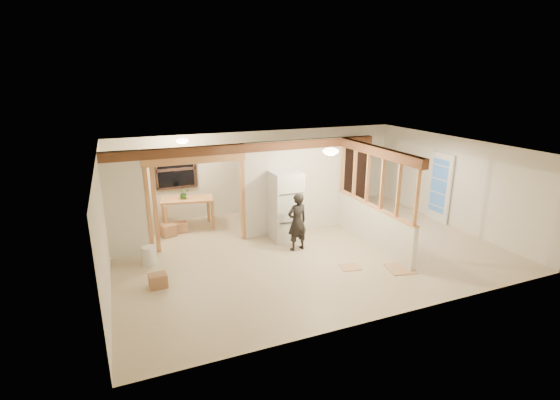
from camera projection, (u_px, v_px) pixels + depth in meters
name	position (u px, v px, depth m)	size (l,w,h in m)	color
floor	(306.00, 248.00, 10.02)	(9.00, 6.50, 0.01)	#C8B394
ceiling	(309.00, 148.00, 9.29)	(9.00, 6.50, 0.01)	white
wall_back	(262.00, 171.00, 12.54)	(9.00, 0.01, 2.50)	silver
wall_front	(392.00, 252.00, 6.78)	(9.00, 0.01, 2.50)	silver
wall_left	(103.00, 225.00, 8.03)	(0.01, 6.50, 2.50)	silver
wall_right	(453.00, 182.00, 11.28)	(0.01, 6.50, 2.50)	silver
partition_left_stub	(125.00, 205.00, 9.26)	(0.90, 0.12, 2.50)	silver
partition_center	(295.00, 187.00, 10.79)	(2.80, 0.12, 2.50)	silver
doorway_frame	(198.00, 203.00, 9.90)	(2.46, 0.14, 2.20)	tan
header_beam_back	(251.00, 148.00, 10.03)	(7.00, 0.18, 0.22)	brown
header_beam_right	(377.00, 151.00, 9.55)	(0.18, 3.30, 0.22)	brown
pony_wall	(372.00, 226.00, 10.10)	(0.12, 3.20, 1.00)	silver
stud_partition	(375.00, 181.00, 9.76)	(0.14, 3.20, 1.32)	tan
window_back	(176.00, 169.00, 11.44)	(1.12, 0.10, 1.10)	black
french_door	(439.00, 188.00, 11.68)	(0.12, 0.86, 2.00)	white
ceiling_dome_main	(331.00, 151.00, 8.96)	(0.36, 0.36, 0.16)	#FFEABF
ceiling_dome_util	(182.00, 141.00, 10.43)	(0.32, 0.32, 0.14)	#FFEABF
hanging_bulb	(208.00, 156.00, 10.08)	(0.07, 0.07, 0.07)	#FFD88C
refrigerator	(286.00, 206.00, 10.37)	(0.74, 0.71, 1.79)	white
woman	(297.00, 222.00, 9.73)	(0.52, 0.34, 1.44)	black
work_table	(188.00, 213.00, 11.24)	(1.37, 0.69, 0.86)	tan
potted_plant	(183.00, 193.00, 11.02)	(0.29, 0.25, 0.33)	#335D26
shop_vac	(135.00, 223.00, 10.83)	(0.47, 0.47, 0.61)	maroon
bookshelf	(353.00, 172.00, 13.52)	(1.02, 0.34, 2.04)	black
bucket	(149.00, 255.00, 9.14)	(0.32, 0.32, 0.41)	silver
box_util_a	(181.00, 227.00, 11.02)	(0.33, 0.28, 0.28)	#AA7652
box_util_b	(168.00, 230.00, 10.76)	(0.34, 0.34, 0.32)	#AA7652
box_front	(158.00, 281.00, 8.13)	(0.34, 0.28, 0.28)	#AA7652
floor_panel_near	(401.00, 269.00, 8.92)	(0.57, 0.57, 0.02)	tan
floor_panel_far	(350.00, 267.00, 9.00)	(0.44, 0.35, 0.01)	tan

